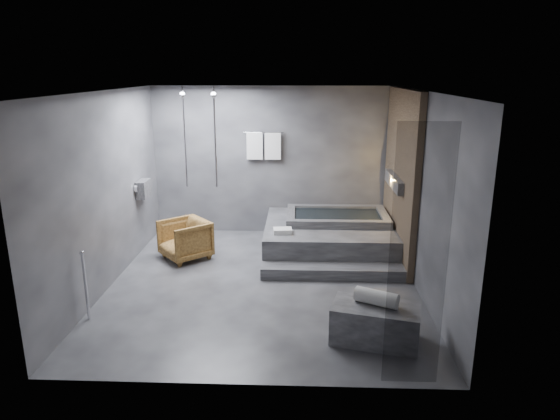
{
  "coord_description": "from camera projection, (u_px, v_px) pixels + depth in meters",
  "views": [
    {
      "loc": [
        0.53,
        -6.87,
        3.08
      ],
      "look_at": [
        0.24,
        0.3,
        1.06
      ],
      "focal_mm": 32.0,
      "sensor_mm": 36.0,
      "label": 1
    }
  ],
  "objects": [
    {
      "name": "driftwood_chair",
      "position": [
        185.0,
        239.0,
        8.37
      ],
      "size": [
        1.02,
        1.01,
        0.66
      ],
      "primitive_type": "imported",
      "rotation": [
        0.0,
        0.0,
        -0.86
      ],
      "color": "#4C3013",
      "rests_on": "ground"
    },
    {
      "name": "rolled_towel",
      "position": [
        376.0,
        298.0,
        5.76
      ],
      "size": [
        0.53,
        0.39,
        0.18
      ],
      "primitive_type": "cylinder",
      "rotation": [
        0.0,
        1.57,
        -0.48
      ],
      "color": "silver",
      "rests_on": "concrete_bench"
    },
    {
      "name": "room",
      "position": [
        291.0,
        166.0,
        7.21
      ],
      "size": [
        5.0,
        5.04,
        2.82
      ],
      "color": "#2A2B2D",
      "rests_on": "ground"
    },
    {
      "name": "tub_step",
      "position": [
        333.0,
        272.0,
        7.66
      ],
      "size": [
        2.2,
        0.36,
        0.18
      ],
      "primitive_type": "cube",
      "color": "#2F2F32",
      "rests_on": "ground"
    },
    {
      "name": "deck_towel",
      "position": [
        283.0,
        231.0,
        8.15
      ],
      "size": [
        0.32,
        0.25,
        0.08
      ],
      "primitive_type": "cube",
      "rotation": [
        0.0,
        0.0,
        0.09
      ],
      "color": "silver",
      "rests_on": "tub_deck"
    },
    {
      "name": "tub_deck",
      "position": [
        329.0,
        237.0,
        8.75
      ],
      "size": [
        2.2,
        2.0,
        0.5
      ],
      "primitive_type": "cube",
      "color": "#2F2F32",
      "rests_on": "ground"
    },
    {
      "name": "concrete_bench",
      "position": [
        375.0,
        323.0,
        5.82
      ],
      "size": [
        1.1,
        0.78,
        0.45
      ],
      "primitive_type": "cube",
      "rotation": [
        0.0,
        0.0,
        -0.25
      ],
      "color": "#37383A",
      "rests_on": "ground"
    }
  ]
}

